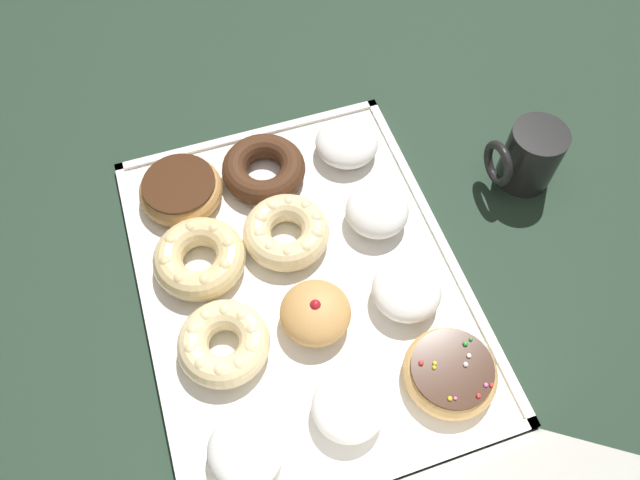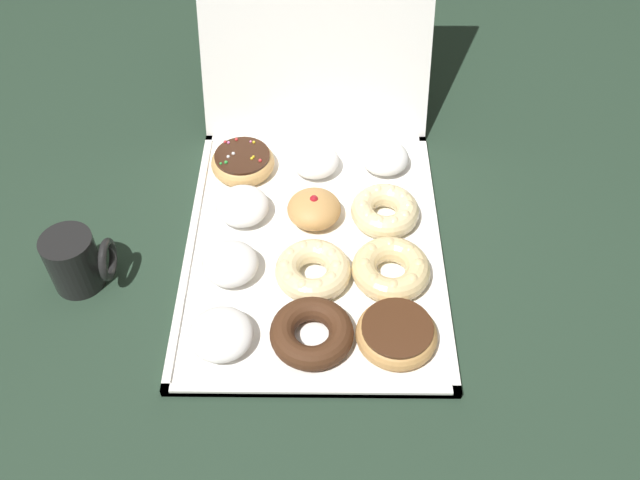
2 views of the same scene
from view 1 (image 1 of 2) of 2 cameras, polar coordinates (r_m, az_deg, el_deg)
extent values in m
plane|color=#233828|center=(0.79, -1.75, -4.23)|extent=(3.00, 3.00, 0.00)
cube|color=white|center=(0.78, -1.76, -4.07)|extent=(0.40, 0.53, 0.01)
cube|color=white|center=(0.92, -6.65, 9.75)|extent=(0.40, 0.01, 0.01)
cube|color=white|center=(0.82, 11.34, -0.06)|extent=(0.01, 0.53, 0.01)
cube|color=white|center=(0.78, -15.74, -7.89)|extent=(0.01, 0.53, 0.01)
ellipsoid|color=white|center=(0.88, 2.56, 9.25)|extent=(0.09, 0.09, 0.04)
torus|color=#472816|center=(0.85, -5.18, 6.84)|extent=(0.12, 0.12, 0.04)
torus|color=tan|center=(0.85, -13.12, 4.63)|extent=(0.12, 0.12, 0.03)
cylinder|color=#472816|center=(0.84, -13.34, 5.26)|extent=(0.10, 0.10, 0.01)
ellipsoid|color=white|center=(0.81, 5.47, 2.80)|extent=(0.09, 0.09, 0.05)
torus|color=beige|center=(0.79, -3.03, 0.82)|extent=(0.12, 0.12, 0.04)
sphere|color=beige|center=(0.78, -5.79, 0.45)|extent=(0.02, 0.02, 0.02)
sphere|color=beige|center=(0.77, -4.81, -0.79)|extent=(0.02, 0.02, 0.02)
sphere|color=beige|center=(0.76, -3.12, -1.26)|extent=(0.02, 0.02, 0.02)
sphere|color=beige|center=(0.77, -1.41, -0.77)|extent=(0.02, 0.02, 0.02)
sphere|color=beige|center=(0.78, -0.36, 0.48)|extent=(0.02, 0.02, 0.02)
sphere|color=beige|center=(0.79, -0.36, 1.98)|extent=(0.02, 0.02, 0.02)
sphere|color=beige|center=(0.80, -1.38, 3.14)|extent=(0.02, 0.02, 0.02)
sphere|color=beige|center=(0.80, -3.01, 3.57)|extent=(0.02, 0.02, 0.02)
sphere|color=beige|center=(0.80, -4.65, 3.12)|extent=(0.02, 0.02, 0.02)
sphere|color=beige|center=(0.79, -5.72, 1.94)|extent=(0.02, 0.02, 0.02)
torus|color=#EACC8C|center=(0.78, -11.43, -1.73)|extent=(0.12, 0.12, 0.04)
sphere|color=#EACC8C|center=(0.78, -14.44, -2.15)|extent=(0.02, 0.02, 0.02)
sphere|color=#EACC8C|center=(0.76, -13.18, -3.71)|extent=(0.02, 0.02, 0.02)
sphere|color=#EACC8C|center=(0.76, -10.91, -3.90)|extent=(0.02, 0.02, 0.02)
sphere|color=#EACC8C|center=(0.76, -9.03, -2.55)|extent=(0.02, 0.02, 0.02)
sphere|color=#EACC8C|center=(0.78, -8.68, -0.53)|extent=(0.02, 0.02, 0.02)
sphere|color=#EACC8C|center=(0.79, -10.01, 0.94)|extent=(0.02, 0.02, 0.02)
sphere|color=#EACC8C|center=(0.80, -12.18, 1.07)|extent=(0.02, 0.02, 0.02)
sphere|color=#EACC8C|center=(0.79, -14.00, -0.19)|extent=(0.02, 0.02, 0.02)
ellipsoid|color=white|center=(0.75, 8.25, -4.77)|extent=(0.09, 0.09, 0.05)
ellipsoid|color=tan|center=(0.73, -0.38, -6.93)|extent=(0.09, 0.09, 0.05)
sphere|color=#B21923|center=(0.71, -0.39, -6.22)|extent=(0.01, 0.01, 0.01)
torus|color=beige|center=(0.73, -9.17, -9.71)|extent=(0.11, 0.11, 0.04)
sphere|color=beige|center=(0.72, -12.14, -10.18)|extent=(0.02, 0.02, 0.02)
sphere|color=beige|center=(0.71, -11.22, -11.60)|extent=(0.02, 0.02, 0.02)
sphere|color=beige|center=(0.71, -9.51, -12.19)|extent=(0.02, 0.02, 0.02)
sphere|color=beige|center=(0.71, -7.70, -11.69)|extent=(0.02, 0.02, 0.02)
sphere|color=beige|center=(0.71, -6.53, -10.31)|extent=(0.02, 0.02, 0.02)
sphere|color=beige|center=(0.72, -6.43, -8.61)|extent=(0.02, 0.02, 0.02)
sphere|color=beige|center=(0.73, -7.41, -7.26)|extent=(0.02, 0.02, 0.02)
sphere|color=beige|center=(0.73, -9.06, -6.74)|extent=(0.02, 0.02, 0.02)
sphere|color=beige|center=(0.74, -10.78, -7.21)|extent=(0.02, 0.02, 0.02)
sphere|color=beige|center=(0.73, -11.95, -8.52)|extent=(0.02, 0.02, 0.02)
torus|color=tan|center=(0.73, 12.29, -12.27)|extent=(0.11, 0.11, 0.03)
cylinder|color=#381E11|center=(0.71, 12.52, -11.88)|extent=(0.10, 0.10, 0.01)
sphere|color=red|center=(0.71, 16.05, -13.15)|extent=(0.01, 0.01, 0.01)
sphere|color=white|center=(0.71, 13.72, -11.47)|extent=(0.01, 0.01, 0.01)
sphere|color=white|center=(0.72, 14.02, -10.66)|extent=(0.01, 0.01, 0.01)
sphere|color=yellow|center=(0.71, 10.84, -11.85)|extent=(0.00, 0.00, 0.00)
sphere|color=pink|center=(0.70, 12.78, -14.51)|extent=(0.00, 0.00, 0.00)
sphere|color=red|center=(0.71, 14.88, -14.17)|extent=(0.01, 0.01, 0.01)
sphere|color=pink|center=(0.71, 15.54, -13.18)|extent=(0.01, 0.01, 0.01)
sphere|color=green|center=(0.73, 14.20, -9.17)|extent=(0.00, 0.00, 0.00)
sphere|color=red|center=(0.70, 9.62, -11.50)|extent=(0.01, 0.01, 0.01)
sphere|color=green|center=(0.72, 13.69, -9.60)|extent=(0.01, 0.01, 0.01)
sphere|color=yellow|center=(0.71, 10.89, -11.47)|extent=(0.01, 0.01, 0.01)
sphere|color=yellow|center=(0.70, 12.29, -14.56)|extent=(0.01, 0.01, 0.01)
ellipsoid|color=white|center=(0.70, 2.76, -15.57)|extent=(0.08, 0.08, 0.04)
ellipsoid|color=white|center=(0.69, -7.12, -19.27)|extent=(0.08, 0.08, 0.04)
cylinder|color=black|center=(0.89, 19.50, 7.56)|extent=(0.08, 0.08, 0.09)
cylinder|color=black|center=(0.86, 20.31, 9.25)|extent=(0.07, 0.07, 0.01)
torus|color=black|center=(0.86, 16.62, 7.01)|extent=(0.01, 0.07, 0.07)
camera|label=2|loc=(1.06, -32.93, 62.78)|focal=38.37mm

